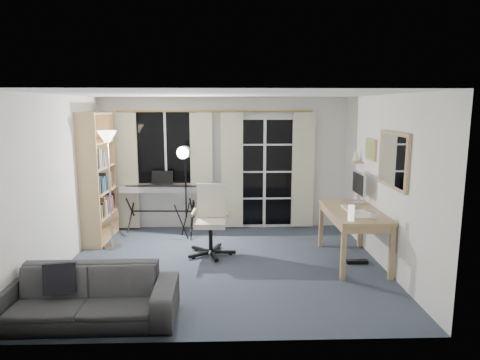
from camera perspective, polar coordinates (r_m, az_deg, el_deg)
name	(u,v)px	position (r m, az deg, el deg)	size (l,w,h in m)	color
floor	(223,266)	(6.23, -2.22, -11.38)	(4.50, 4.00, 0.02)	#323A49
window	(166,148)	(7.89, -9.87, 4.29)	(1.20, 0.08, 1.40)	white
french_door	(264,173)	(7.91, 3.26, 0.96)	(1.32, 0.09, 2.11)	white
curtains	(216,170)	(7.78, -3.20, 1.32)	(3.60, 0.07, 2.13)	gold
bookshelf	(95,181)	(7.46, -18.78, -0.12)	(0.37, 1.01, 2.15)	tan
torchiere_lamp	(108,154)	(6.94, -17.19, 3.28)	(0.32, 0.32, 1.87)	#B2B2B7
keyboard_piano	(161,189)	(7.73, -10.43, -1.25)	(1.43, 0.73, 1.03)	black
studio_light	(184,163)	(7.15, -7.44, 2.23)	(0.34, 0.35, 1.63)	black
office_chair	(211,213)	(6.58, -3.87, -4.41)	(0.71, 0.74, 1.07)	black
desk	(354,217)	(6.39, 14.92, -4.73)	(0.73, 1.44, 0.77)	#A38754
monitor	(359,185)	(6.79, 15.57, -0.58)	(0.19, 0.55, 0.48)	silver
desk_clutter	(354,226)	(6.18, 14.91, -5.92)	(0.45, 0.87, 0.97)	white
mug	(373,215)	(5.92, 17.29, -4.42)	(0.13, 0.10, 0.13)	silver
wall_mirror	(393,160)	(5.91, 19.74, 2.51)	(0.04, 0.94, 0.74)	tan
framed_print	(371,149)	(6.75, 17.04, 3.93)	(0.03, 0.42, 0.32)	tan
wall_shelf	(356,158)	(7.22, 15.18, 2.85)	(0.16, 0.30, 0.18)	tan
sofa	(83,287)	(4.89, -20.15, -13.28)	(1.92, 0.58, 0.75)	#2F2F31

